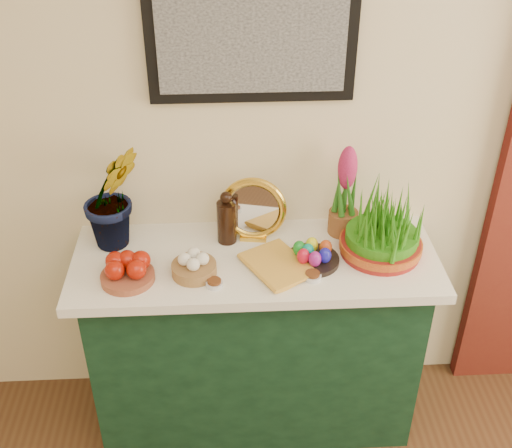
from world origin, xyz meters
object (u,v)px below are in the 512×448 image
at_px(hyacinth_green, 111,181).
at_px(book, 255,273).
at_px(mirror, 253,210).
at_px(wheatgrass_sabzeh, 383,228).
at_px(sideboard, 255,344).

relative_size(hyacinth_green, book, 2.17).
bearing_deg(mirror, wheatgrass_sabzeh, -15.63).
height_order(mirror, wheatgrass_sabzeh, mirror).
bearing_deg(wheatgrass_sabzeh, book, -165.49).
xyz_separation_m(mirror, wheatgrass_sabzeh, (0.48, -0.13, -0.01)).
relative_size(sideboard, hyacinth_green, 2.33).
bearing_deg(sideboard, hyacinth_green, 167.30).
bearing_deg(book, mirror, 59.18).
relative_size(sideboard, wheatgrass_sabzeh, 4.11).
distance_m(sideboard, hyacinth_green, 0.92).
height_order(sideboard, mirror, mirror).
height_order(sideboard, wheatgrass_sabzeh, wheatgrass_sabzeh).
bearing_deg(sideboard, mirror, 90.45).
xyz_separation_m(sideboard, mirror, (-0.00, 0.13, 0.59)).
xyz_separation_m(mirror, book, (-0.01, -0.26, -0.11)).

